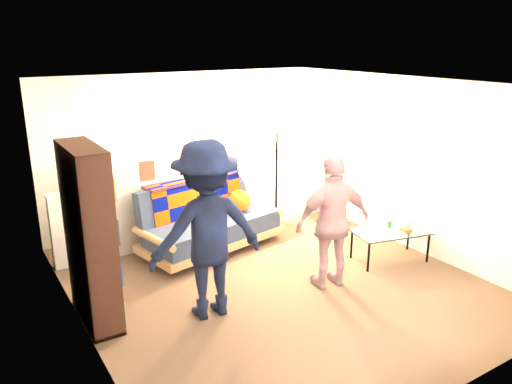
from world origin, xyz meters
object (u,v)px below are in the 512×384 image
(futon_sofa, at_px, (210,221))
(floor_lamp, at_px, (276,159))
(person_left, at_px, (207,230))
(coffee_table, at_px, (391,233))
(bookshelf, at_px, (90,242))
(person_right, at_px, (333,222))

(futon_sofa, xyz_separation_m, floor_lamp, (1.16, 0.06, 0.75))
(futon_sofa, relative_size, person_left, 1.12)
(coffee_table, height_order, person_left, person_left)
(coffee_table, xyz_separation_m, person_left, (-2.68, 0.09, 0.57))
(bookshelf, height_order, coffee_table, bookshelf)
(bookshelf, distance_m, floor_lamp, 3.28)
(floor_lamp, xyz_separation_m, person_left, (-1.99, -1.64, -0.19))
(floor_lamp, height_order, person_right, person_right)
(bookshelf, height_order, person_left, person_left)
(person_left, relative_size, person_right, 1.18)
(coffee_table, height_order, floor_lamp, floor_lamp)
(bookshelf, bearing_deg, coffee_table, -9.22)
(floor_lamp, relative_size, person_right, 1.00)
(person_left, height_order, person_right, person_left)
(person_right, bearing_deg, coffee_table, -163.81)
(futon_sofa, relative_size, bookshelf, 1.14)
(floor_lamp, bearing_deg, coffee_table, -68.15)
(futon_sofa, height_order, bookshelf, bookshelf)
(coffee_table, bearing_deg, futon_sofa, 137.95)
(futon_sofa, xyz_separation_m, bookshelf, (-1.90, -1.07, 0.48))
(person_right, bearing_deg, floor_lamp, -93.51)
(floor_lamp, xyz_separation_m, person_right, (-0.45, -1.86, -0.34))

